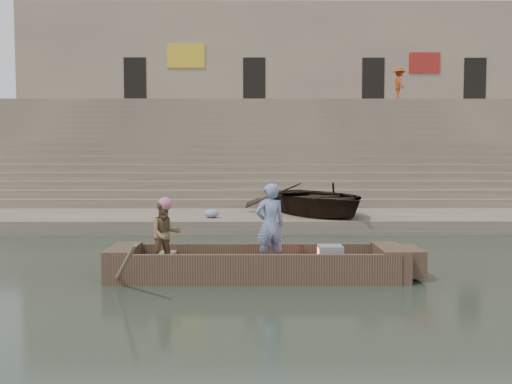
{
  "coord_description": "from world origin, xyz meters",
  "views": [
    {
      "loc": [
        -2.08,
        -10.57,
        2.41
      ],
      "look_at": [
        -2.0,
        3.9,
        1.4
      ],
      "focal_mm": 40.89,
      "sensor_mm": 36.0,
      "label": 1
    }
  ],
  "objects_px": {
    "standing_man": "(270,225)",
    "rowing_man": "(165,234)",
    "television": "(330,256)",
    "main_rowboat": "(257,272)",
    "pedestrian": "(399,84)",
    "beached_rowboat": "(316,198)"
  },
  "relations": [
    {
      "from": "main_rowboat",
      "to": "television",
      "type": "bearing_deg",
      "value": 0.0
    },
    {
      "from": "television",
      "to": "beached_rowboat",
      "type": "distance_m",
      "value": 7.56
    },
    {
      "from": "main_rowboat",
      "to": "television",
      "type": "xyz_separation_m",
      "value": [
        1.39,
        0.0,
        0.31
      ]
    },
    {
      "from": "standing_man",
      "to": "pedestrian",
      "type": "distance_m",
      "value": 23.08
    },
    {
      "from": "rowing_man",
      "to": "beached_rowboat",
      "type": "height_order",
      "value": "rowing_man"
    },
    {
      "from": "standing_man",
      "to": "rowing_man",
      "type": "height_order",
      "value": "standing_man"
    },
    {
      "from": "main_rowboat",
      "to": "rowing_man",
      "type": "height_order",
      "value": "rowing_man"
    },
    {
      "from": "television",
      "to": "pedestrian",
      "type": "bearing_deg",
      "value": 72.76
    },
    {
      "from": "rowing_man",
      "to": "television",
      "type": "bearing_deg",
      "value": -22.01
    },
    {
      "from": "television",
      "to": "rowing_man",
      "type": "bearing_deg",
      "value": -179.35
    },
    {
      "from": "standing_man",
      "to": "television",
      "type": "relative_size",
      "value": 3.45
    },
    {
      "from": "rowing_man",
      "to": "television",
      "type": "xyz_separation_m",
      "value": [
        3.12,
        0.04,
        -0.43
      ]
    },
    {
      "from": "standing_man",
      "to": "rowing_man",
      "type": "relative_size",
      "value": 1.26
    },
    {
      "from": "main_rowboat",
      "to": "standing_man",
      "type": "distance_m",
      "value": 0.94
    },
    {
      "from": "rowing_man",
      "to": "pedestrian",
      "type": "bearing_deg",
      "value": 42.78
    },
    {
      "from": "rowing_man",
      "to": "beached_rowboat",
      "type": "relative_size",
      "value": 0.25
    },
    {
      "from": "beached_rowboat",
      "to": "pedestrian",
      "type": "distance_m",
      "value": 15.82
    },
    {
      "from": "beached_rowboat",
      "to": "rowing_man",
      "type": "bearing_deg",
      "value": -139.15
    },
    {
      "from": "standing_man",
      "to": "television",
      "type": "xyz_separation_m",
      "value": [
        1.14,
        -0.04,
        -0.59
      ]
    },
    {
      "from": "rowing_man",
      "to": "beached_rowboat",
      "type": "xyz_separation_m",
      "value": [
        3.66,
        7.56,
        0.06
      ]
    },
    {
      "from": "rowing_man",
      "to": "pedestrian",
      "type": "distance_m",
      "value": 23.92
    },
    {
      "from": "television",
      "to": "main_rowboat",
      "type": "bearing_deg",
      "value": -180.0
    }
  ]
}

